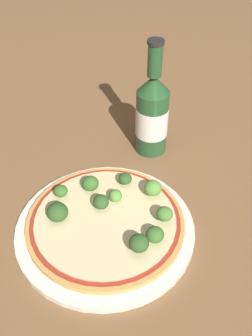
# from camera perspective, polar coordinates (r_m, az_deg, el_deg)

# --- Properties ---
(ground_plane) EXTENTS (3.00, 3.00, 0.00)m
(ground_plane) POSITION_cam_1_polar(r_m,az_deg,el_deg) (0.67, -4.95, -9.64)
(ground_plane) COLOR brown
(plate) EXTENTS (0.30, 0.30, 0.01)m
(plate) POSITION_cam_1_polar(r_m,az_deg,el_deg) (0.67, -3.04, -8.77)
(plate) COLOR silver
(plate) RESTS_ON ground_plane
(pizza) EXTENTS (0.27, 0.27, 0.01)m
(pizza) POSITION_cam_1_polar(r_m,az_deg,el_deg) (0.66, -3.01, -7.77)
(pizza) COLOR tan
(pizza) RESTS_ON plate
(broccoli_floret_0) EXTENTS (0.02, 0.02, 0.02)m
(broccoli_floret_0) POSITION_cam_1_polar(r_m,az_deg,el_deg) (0.71, -0.13, -1.58)
(broccoli_floret_0) COLOR #7A9E5B
(broccoli_floret_0) RESTS_ON pizza
(broccoli_floret_1) EXTENTS (0.02, 0.02, 0.02)m
(broccoli_floret_1) POSITION_cam_1_polar(r_m,az_deg,el_deg) (0.68, -1.53, -4.05)
(broccoli_floret_1) COLOR #7A9E5B
(broccoli_floret_1) RESTS_ON pizza
(broccoli_floret_2) EXTENTS (0.04, 0.04, 0.03)m
(broccoli_floret_2) POSITION_cam_1_polar(r_m,az_deg,el_deg) (0.65, -9.92, -6.33)
(broccoli_floret_2) COLOR #7A9E5B
(broccoli_floret_2) RESTS_ON pizza
(broccoli_floret_3) EXTENTS (0.03, 0.03, 0.03)m
(broccoli_floret_3) POSITION_cam_1_polar(r_m,az_deg,el_deg) (0.66, -3.63, -4.95)
(broccoli_floret_3) COLOR #7A9E5B
(broccoli_floret_3) RESTS_ON pizza
(broccoli_floret_4) EXTENTS (0.03, 0.03, 0.03)m
(broccoli_floret_4) POSITION_cam_1_polar(r_m,az_deg,el_deg) (0.70, -5.18, -2.25)
(broccoli_floret_4) COLOR #7A9E5B
(broccoli_floret_4) RESTS_ON pizza
(broccoli_floret_5) EXTENTS (0.02, 0.02, 0.03)m
(broccoli_floret_5) POSITION_cam_1_polar(r_m,az_deg,el_deg) (0.69, -9.45, -3.33)
(broccoli_floret_5) COLOR #7A9E5B
(broccoli_floret_5) RESTS_ON pizza
(broccoli_floret_6) EXTENTS (0.03, 0.03, 0.03)m
(broccoli_floret_6) POSITION_cam_1_polar(r_m,az_deg,el_deg) (0.64, 5.61, -6.67)
(broccoli_floret_6) COLOR #7A9E5B
(broccoli_floret_6) RESTS_ON pizza
(broccoli_floret_7) EXTENTS (0.03, 0.03, 0.03)m
(broccoli_floret_7) POSITION_cam_1_polar(r_m,az_deg,el_deg) (0.62, 4.22, -9.62)
(broccoli_floret_7) COLOR #7A9E5B
(broccoli_floret_7) RESTS_ON pizza
(broccoli_floret_8) EXTENTS (0.03, 0.03, 0.03)m
(broccoli_floret_8) POSITION_cam_1_polar(r_m,az_deg,el_deg) (0.68, 3.93, -2.92)
(broccoli_floret_8) COLOR #7A9E5B
(broccoli_floret_8) RESTS_ON pizza
(broccoli_floret_9) EXTENTS (0.03, 0.03, 0.03)m
(broccoli_floret_9) POSITION_cam_1_polar(r_m,az_deg,el_deg) (0.60, 1.89, -10.87)
(broccoli_floret_9) COLOR #7A9E5B
(broccoli_floret_9) RESTS_ON pizza
(beer_bottle) EXTENTS (0.07, 0.07, 0.24)m
(beer_bottle) POSITION_cam_1_polar(r_m,az_deg,el_deg) (0.78, 3.82, 7.87)
(beer_bottle) COLOR #234C28
(beer_bottle) RESTS_ON ground_plane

